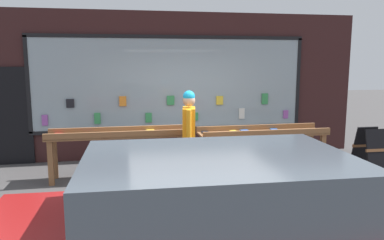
% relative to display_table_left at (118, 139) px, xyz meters
% --- Properties ---
extents(ground_plane, '(40.00, 40.00, 0.00)m').
position_rel_display_table_left_xyz_m(ground_plane, '(1.43, -0.87, -0.76)').
color(ground_plane, '#474444').
extents(shopfront_facade, '(8.43, 0.29, 3.31)m').
position_rel_display_table_left_xyz_m(shopfront_facade, '(1.37, 1.52, 0.89)').
color(shopfront_facade, '#331919').
rests_on(shopfront_facade, ground_plane).
extents(display_table_left, '(2.60, 0.59, 0.95)m').
position_rel_display_table_left_xyz_m(display_table_left, '(0.00, 0.00, 0.00)').
color(display_table_left, brown).
rests_on(display_table_left, ground_plane).
extents(display_table_right, '(2.60, 0.68, 0.89)m').
position_rel_display_table_left_xyz_m(display_table_right, '(2.87, -0.00, -0.04)').
color(display_table_right, brown).
rests_on(display_table_right, ground_plane).
extents(person_browsing, '(0.30, 0.66, 1.71)m').
position_rel_display_table_left_xyz_m(person_browsing, '(1.25, -0.60, 0.24)').
color(person_browsing, '#4C382D').
rests_on(person_browsing, ground_plane).
extents(small_dog, '(0.30, 0.54, 0.43)m').
position_rel_display_table_left_xyz_m(small_dog, '(0.85, -0.85, -0.46)').
color(small_dog, '#99724C').
rests_on(small_dog, ground_plane).
extents(sandwich_board_sign, '(0.51, 0.71, 0.84)m').
position_rel_display_table_left_xyz_m(sandwich_board_sign, '(5.14, -0.25, -0.33)').
color(sandwich_board_sign, black).
rests_on(sandwich_board_sign, ground_plane).
extents(parked_car, '(4.17, 2.04, 1.41)m').
position_rel_display_table_left_xyz_m(parked_car, '(0.91, -3.99, -0.02)').
color(parked_car, '#A51919').
rests_on(parked_car, ground_plane).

